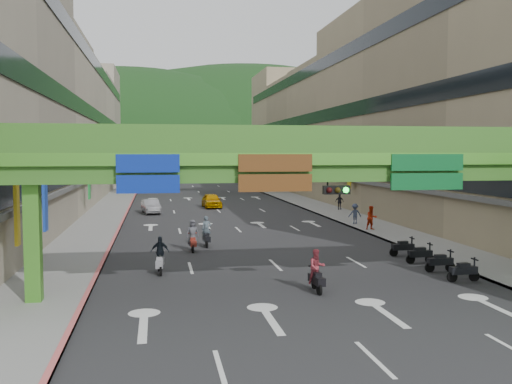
{
  "coord_description": "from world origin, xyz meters",
  "views": [
    {
      "loc": [
        -6.18,
        -17.35,
        6.05
      ],
      "look_at": [
        0.0,
        18.0,
        3.5
      ],
      "focal_mm": 40.0,
      "sensor_mm": 36.0,
      "label": 1
    }
  ],
  "objects_px": {
    "overpass_near": "(330,172)",
    "scooter_rider_near": "(206,233)",
    "car_yellow": "(212,201)",
    "pedestrian_red": "(372,220)",
    "car_silver": "(151,207)",
    "scooter_rider_mid": "(317,270)"
  },
  "relations": [
    {
      "from": "scooter_rider_near",
      "to": "pedestrian_red",
      "type": "xyz_separation_m",
      "value": [
        12.9,
        4.74,
        -0.01
      ]
    },
    {
      "from": "scooter_rider_near",
      "to": "pedestrian_red",
      "type": "relative_size",
      "value": 1.09
    },
    {
      "from": "car_yellow",
      "to": "overpass_near",
      "type": "bearing_deg",
      "value": -90.87
    },
    {
      "from": "scooter_rider_near",
      "to": "car_yellow",
      "type": "bearing_deg",
      "value": 83.79
    },
    {
      "from": "scooter_rider_mid",
      "to": "car_yellow",
      "type": "bearing_deg",
      "value": 91.41
    },
    {
      "from": "car_silver",
      "to": "pedestrian_red",
      "type": "relative_size",
      "value": 2.32
    },
    {
      "from": "car_silver",
      "to": "scooter_rider_near",
      "type": "bearing_deg",
      "value": -88.19
    },
    {
      "from": "car_yellow",
      "to": "pedestrian_red",
      "type": "distance_m",
      "value": 22.76
    },
    {
      "from": "pedestrian_red",
      "to": "scooter_rider_mid",
      "type": "bearing_deg",
      "value": -125.36
    },
    {
      "from": "scooter_rider_near",
      "to": "scooter_rider_mid",
      "type": "xyz_separation_m",
      "value": [
        3.66,
        -12.54,
        0.04
      ]
    },
    {
      "from": "scooter_rider_mid",
      "to": "car_silver",
      "type": "relative_size",
      "value": 0.45
    },
    {
      "from": "car_yellow",
      "to": "pedestrian_red",
      "type": "relative_size",
      "value": 2.52
    },
    {
      "from": "overpass_near",
      "to": "scooter_rider_near",
      "type": "bearing_deg",
      "value": 107.03
    },
    {
      "from": "pedestrian_red",
      "to": "car_silver",
      "type": "bearing_deg",
      "value": 129.28
    },
    {
      "from": "pedestrian_red",
      "to": "scooter_rider_near",
      "type": "bearing_deg",
      "value": -167.04
    },
    {
      "from": "overpass_near",
      "to": "car_silver",
      "type": "distance_m",
      "value": 34.79
    },
    {
      "from": "overpass_near",
      "to": "car_silver",
      "type": "height_order",
      "value": "overpass_near"
    },
    {
      "from": "car_yellow",
      "to": "scooter_rider_mid",
      "type": "bearing_deg",
      "value": -91.41
    },
    {
      "from": "car_yellow",
      "to": "scooter_rider_near",
      "type": "bearing_deg",
      "value": -99.03
    },
    {
      "from": "scooter_rider_mid",
      "to": "car_yellow",
      "type": "height_order",
      "value": "scooter_rider_mid"
    },
    {
      "from": "overpass_near",
      "to": "car_yellow",
      "type": "xyz_separation_m",
      "value": [
        -1.3,
        38.26,
        -4.43
      ]
    },
    {
      "from": "overpass_near",
      "to": "pedestrian_red",
      "type": "distance_m",
      "value": 20.44
    }
  ]
}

